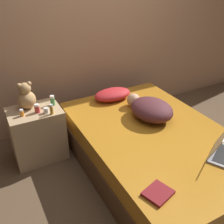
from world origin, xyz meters
The scene contains 14 objects.
ground_plane centered at (0.00, 0.00, 0.00)m, with size 12.00×12.00×0.00m, color brown.
wall_back centered at (0.00, 1.32, 1.30)m, with size 8.00×0.06×2.60m.
bed centered at (0.00, 0.00, 0.23)m, with size 1.33×2.07×0.47m.
nightstand centered at (-1.00, 0.77, 0.29)m, with size 0.54×0.41×0.59m.
pillow centered at (-0.05, 0.81, 0.54)m, with size 0.46×0.28×0.13m.
person_lying centered at (0.11, 0.26, 0.57)m, with size 0.45×0.65×0.20m.
laptop centered at (0.28, -0.58, 0.53)m, with size 0.41×0.37×0.24m.
teddy_bear centered at (-1.03, 0.85, 0.72)m, with size 0.19×0.19×0.29m.
bottle_orange centered at (-1.12, 0.71, 0.62)m, with size 0.04×0.04×0.07m.
bottle_white centered at (-0.89, 0.65, 0.62)m, with size 0.05×0.05×0.06m.
bottle_red centered at (-0.97, 0.71, 0.64)m, with size 0.05×0.05×0.09m.
bottle_amber centered at (-0.85, 0.60, 0.64)m, with size 0.03×0.03×0.11m.
bottle_green centered at (-0.78, 0.79, 0.64)m, with size 0.05×0.05×0.11m.
book centered at (-0.47, -0.67, 0.48)m, with size 0.23×0.22×0.02m.
Camera 1 is at (-1.39, -1.69, 1.92)m, focal length 42.00 mm.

